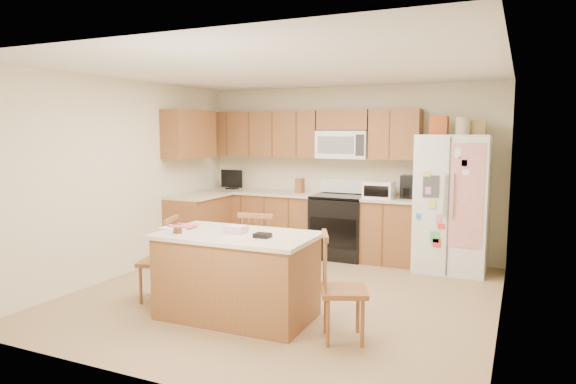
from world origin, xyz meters
The scene contains 9 objects.
ground centered at (0.00, 0.00, 0.00)m, with size 4.50×4.50×0.00m, color #A2834C.
room_shell centered at (0.00, 0.00, 1.44)m, with size 4.60×4.60×2.52m.
cabinetry centered at (-0.98, 1.79, 0.91)m, with size 3.36×1.56×2.15m.
stove centered at (0.00, 1.94, 0.47)m, with size 0.76×0.65×1.13m.
refrigerator centered at (1.57, 1.87, 0.92)m, with size 0.90×0.79×2.04m.
island centered at (-0.13, -0.83, 0.43)m, with size 1.63×0.93×0.94m.
windsor_chair_left centered at (-1.15, -0.72, 0.43)m, with size 0.48×0.49×0.92m.
windsor_chair_back centered at (-0.21, -0.19, 0.46)m, with size 0.47×0.46×0.97m.
windsor_chair_right centered at (0.99, -0.93, 0.45)m, with size 0.53×0.54×0.96m.
Camera 1 is at (2.39, -5.11, 1.84)m, focal length 32.00 mm.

